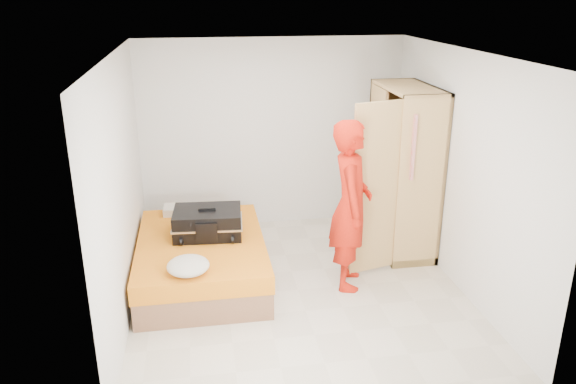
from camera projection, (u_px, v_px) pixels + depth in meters
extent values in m
plane|color=beige|center=(298.00, 290.00, 6.30)|extent=(4.00, 4.00, 0.00)
plane|color=white|center=(300.00, 53.00, 5.42)|extent=(4.00, 4.00, 0.00)
cube|color=white|center=(272.00, 134.00, 7.71)|extent=(3.60, 0.02, 2.60)
cube|color=white|center=(350.00, 269.00, 4.00)|extent=(3.60, 0.02, 2.60)
cube|color=white|center=(121.00, 190.00, 5.58)|extent=(0.02, 4.00, 2.60)
cube|color=white|center=(460.00, 172.00, 6.14)|extent=(0.02, 4.00, 2.60)
cube|color=brown|center=(202.00, 267.00, 6.49)|extent=(1.40, 2.00, 0.30)
cube|color=orange|center=(201.00, 248.00, 6.41)|extent=(1.42, 2.02, 0.20)
cube|color=tan|center=(424.00, 169.00, 7.05)|extent=(0.04, 1.20, 2.10)
cube|color=tan|center=(421.00, 185.00, 6.47)|extent=(0.58, 0.04, 2.10)
cube|color=tan|center=(388.00, 157.00, 7.55)|extent=(0.58, 0.04, 2.10)
cube|color=tan|center=(410.00, 88.00, 6.66)|extent=(0.58, 1.20, 0.04)
cube|color=tan|center=(398.00, 243.00, 7.35)|extent=(0.58, 1.20, 0.10)
cube|color=tan|center=(375.00, 164.00, 7.25)|extent=(0.04, 0.59, 2.00)
cube|color=tan|center=(375.00, 189.00, 6.33)|extent=(0.58, 0.19, 2.00)
cylinder|color=#B2B2B7|center=(409.00, 101.00, 6.71)|extent=(0.02, 1.10, 0.02)
imported|color=red|center=(351.00, 205.00, 6.13)|extent=(0.60, 0.78, 1.91)
cube|color=black|center=(208.00, 222.00, 6.45)|extent=(0.80, 0.60, 0.31)
cube|color=black|center=(207.00, 209.00, 6.40)|extent=(0.20, 0.07, 0.03)
ellipsoid|color=beige|center=(188.00, 266.00, 5.60)|extent=(0.43, 0.43, 0.16)
cube|color=beige|center=(185.00, 209.00, 7.12)|extent=(0.55, 0.30, 0.10)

